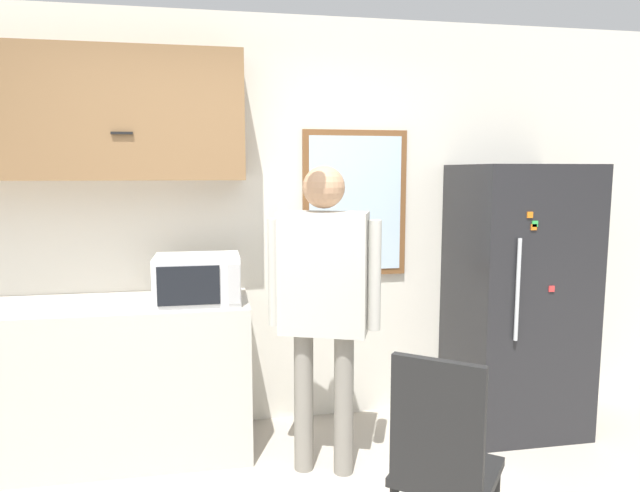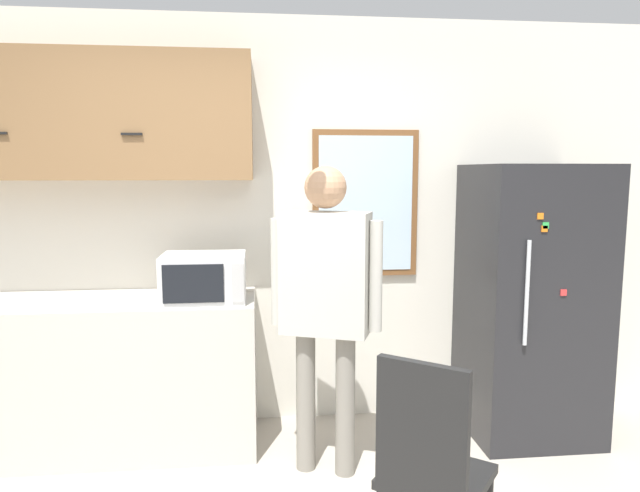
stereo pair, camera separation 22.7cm
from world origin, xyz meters
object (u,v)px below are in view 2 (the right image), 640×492
(microwave, at_px, (204,278))
(chair, at_px, (430,464))
(person, at_px, (325,288))
(refrigerator, at_px, (530,301))

(microwave, relative_size, chair, 0.50)
(person, distance_m, chair, 1.13)
(person, relative_size, refrigerator, 0.99)
(refrigerator, bearing_deg, chair, -128.75)
(chair, bearing_deg, refrigerator, -90.45)
(microwave, bearing_deg, chair, -51.96)
(microwave, xyz_separation_m, chair, (1.00, -1.28, -0.55))
(microwave, xyz_separation_m, refrigerator, (2.06, 0.03, -0.20))
(microwave, relative_size, refrigerator, 0.28)
(microwave, bearing_deg, refrigerator, 0.92)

